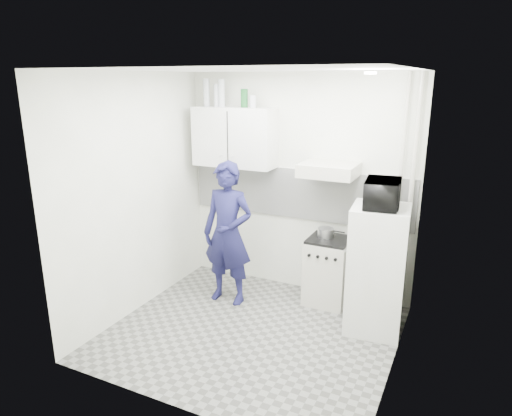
% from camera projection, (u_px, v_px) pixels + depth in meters
% --- Properties ---
extents(floor, '(2.80, 2.80, 0.00)m').
position_uv_depth(floor, '(252.00, 333.00, 4.70)').
color(floor, slate).
rests_on(floor, ground).
extents(ceiling, '(2.80, 2.80, 0.00)m').
position_uv_depth(ceiling, '(251.00, 70.00, 3.99)').
color(ceiling, white).
rests_on(ceiling, wall_back).
extents(wall_back, '(2.80, 0.00, 2.80)m').
position_uv_depth(wall_back, '(298.00, 185.00, 5.43)').
color(wall_back, white).
rests_on(wall_back, floor).
extents(wall_left, '(0.00, 2.60, 2.60)m').
position_uv_depth(wall_left, '(135.00, 196.00, 4.93)').
color(wall_left, white).
rests_on(wall_left, floor).
extents(wall_right, '(0.00, 2.60, 2.60)m').
position_uv_depth(wall_right, '(403.00, 233.00, 3.76)').
color(wall_right, white).
rests_on(wall_right, floor).
extents(person, '(0.61, 0.41, 1.65)m').
position_uv_depth(person, '(228.00, 233.00, 5.18)').
color(person, '#16163F').
rests_on(person, floor).
extents(stove, '(0.47, 0.47, 0.76)m').
position_uv_depth(stove, '(328.00, 272.00, 5.26)').
color(stove, '#BBB8A8').
rests_on(stove, floor).
extents(fridge, '(0.60, 0.60, 1.32)m').
position_uv_depth(fridge, '(377.00, 270.00, 4.61)').
color(fridge, silver).
rests_on(fridge, floor).
extents(stove_top, '(0.45, 0.45, 0.03)m').
position_uv_depth(stove_top, '(329.00, 240.00, 5.15)').
color(stove_top, black).
rests_on(stove_top, stove).
extents(saucepan, '(0.19, 0.19, 0.10)m').
position_uv_depth(saucepan, '(326.00, 232.00, 5.19)').
color(saucepan, silver).
rests_on(saucepan, stove_top).
extents(microwave, '(0.52, 0.38, 0.27)m').
position_uv_depth(microwave, '(383.00, 194.00, 4.39)').
color(microwave, black).
rests_on(microwave, fridge).
extents(bottle_a, '(0.08, 0.08, 0.32)m').
position_uv_depth(bottle_a, '(206.00, 93.00, 5.46)').
color(bottle_a, '#B2B7BC').
rests_on(bottle_a, upper_cabinet).
extents(bottle_b, '(0.07, 0.07, 0.26)m').
position_uv_depth(bottle_b, '(217.00, 95.00, 5.40)').
color(bottle_b, '#B2B7BC').
rests_on(bottle_b, upper_cabinet).
extents(bottle_c, '(0.08, 0.08, 0.32)m').
position_uv_depth(bottle_c, '(222.00, 93.00, 5.37)').
color(bottle_c, '#B2B7BC').
rests_on(bottle_c, upper_cabinet).
extents(canister_a, '(0.08, 0.08, 0.21)m').
position_uv_depth(canister_a, '(244.00, 98.00, 5.26)').
color(canister_a, '#144C1E').
rests_on(canister_a, upper_cabinet).
extents(canister_b, '(0.07, 0.07, 0.14)m').
position_uv_depth(canister_b, '(253.00, 101.00, 5.22)').
color(canister_b, '#B2B7BC').
rests_on(canister_b, upper_cabinet).
extents(upper_cabinet, '(1.00, 0.35, 0.70)m').
position_uv_depth(upper_cabinet, '(235.00, 137.00, 5.44)').
color(upper_cabinet, silver).
rests_on(upper_cabinet, wall_back).
extents(range_hood, '(0.60, 0.50, 0.14)m').
position_uv_depth(range_hood, '(329.00, 170.00, 4.95)').
color(range_hood, '#BBB8A8').
rests_on(range_hood, wall_back).
extents(backsplash, '(2.74, 0.03, 0.60)m').
position_uv_depth(backsplash, '(297.00, 194.00, 5.44)').
color(backsplash, white).
rests_on(backsplash, wall_back).
extents(pipe_a, '(0.05, 0.05, 2.60)m').
position_uv_depth(pipe_a, '(411.00, 199.00, 4.81)').
color(pipe_a, '#BBB8A8').
rests_on(pipe_a, floor).
extents(pipe_b, '(0.04, 0.04, 2.60)m').
position_uv_depth(pipe_b, '(399.00, 198.00, 4.86)').
color(pipe_b, '#BBB8A8').
rests_on(pipe_b, floor).
extents(ceiling_spot_fixture, '(0.10, 0.10, 0.02)m').
position_uv_depth(ceiling_spot_fixture, '(370.00, 73.00, 3.75)').
color(ceiling_spot_fixture, white).
rests_on(ceiling_spot_fixture, ceiling).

